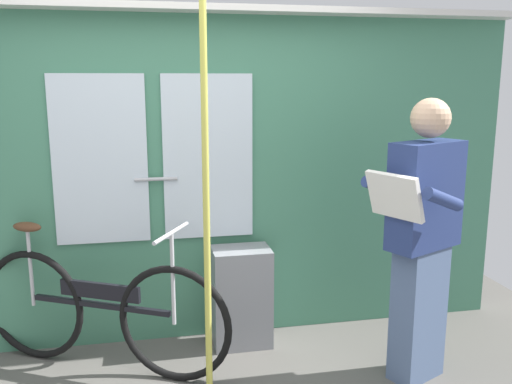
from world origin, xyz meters
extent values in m
cube|color=#427F60|center=(0.00, 1.14, 1.10)|extent=(4.59, 0.08, 2.20)
cube|color=silver|center=(-0.55, 1.09, 1.28)|extent=(0.60, 0.02, 1.10)
cube|color=silver|center=(0.15, 1.09, 1.28)|extent=(0.60, 0.02, 1.10)
cylinder|color=#B2B2B7|center=(-0.20, 1.07, 1.15)|extent=(0.28, 0.02, 0.02)
cube|color=silver|center=(0.00, 1.04, 2.22)|extent=(4.59, 0.28, 0.04)
torus|color=black|center=(-0.13, 0.52, 0.36)|extent=(0.66, 0.38, 0.73)
torus|color=black|center=(-1.01, 0.99, 0.36)|extent=(0.66, 0.38, 0.73)
cube|color=black|center=(-0.57, 0.76, 0.42)|extent=(0.84, 0.47, 0.03)
cube|color=black|center=(-0.57, 0.76, 0.52)|extent=(0.49, 0.28, 0.10)
cylinder|color=#B7B7BC|center=(-1.01, 0.99, 0.63)|extent=(0.02, 0.02, 0.52)
ellipsoid|color=brown|center=(-1.01, 0.99, 0.89)|extent=(0.22, 0.17, 0.06)
cylinder|color=#B7B7BC|center=(-0.13, 0.52, 0.65)|extent=(0.02, 0.02, 0.56)
cylinder|color=#B7B7BC|center=(-0.13, 0.52, 0.93)|extent=(0.23, 0.40, 0.02)
cube|color=slate|center=(1.31, 0.28, 0.41)|extent=(0.37, 0.30, 0.83)
cube|color=navy|center=(1.31, 0.28, 1.14)|extent=(0.51, 0.38, 0.62)
sphere|color=tan|center=(1.31, 0.28, 1.58)|extent=(0.22, 0.22, 0.22)
cube|color=silver|center=(1.06, 0.16, 1.17)|extent=(0.24, 0.35, 0.26)
cylinder|color=navy|center=(1.27, 0.03, 1.17)|extent=(0.31, 0.19, 0.17)
cylinder|color=navy|center=(1.09, 0.41, 1.17)|extent=(0.31, 0.19, 0.17)
cube|color=gray|center=(0.34, 0.92, 0.34)|extent=(0.39, 0.28, 0.68)
cylinder|color=#C6C14C|center=(0.04, 0.20, 1.10)|extent=(0.04, 0.04, 2.20)
camera|label=1|loc=(-0.26, -2.58, 1.79)|focal=38.82mm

